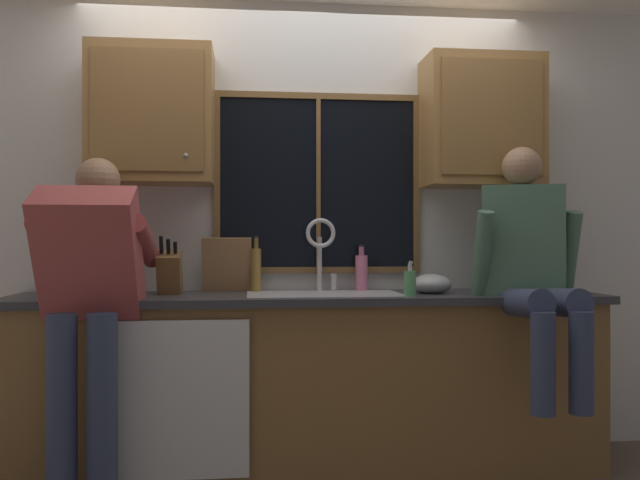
# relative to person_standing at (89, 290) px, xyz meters

# --- Properties ---
(back_wall) EXTENTS (5.40, 0.12, 2.55)m
(back_wall) POSITION_rel_person_standing_xyz_m (1.04, 0.70, 0.30)
(back_wall) COLOR silver
(back_wall) RESTS_ON floor
(window_glass) EXTENTS (1.10, 0.02, 0.95)m
(window_glass) POSITION_rel_person_standing_xyz_m (1.11, 0.63, 0.55)
(window_glass) COLOR black
(window_frame_top) EXTENTS (1.17, 0.02, 0.04)m
(window_frame_top) POSITION_rel_person_standing_xyz_m (1.11, 0.62, 1.04)
(window_frame_top) COLOR brown
(window_frame_bottom) EXTENTS (1.17, 0.02, 0.04)m
(window_frame_bottom) POSITION_rel_person_standing_xyz_m (1.11, 0.62, 0.06)
(window_frame_bottom) COLOR brown
(window_frame_left) EXTENTS (0.04, 0.02, 0.95)m
(window_frame_left) POSITION_rel_person_standing_xyz_m (0.55, 0.62, 0.55)
(window_frame_left) COLOR brown
(window_frame_right) EXTENTS (0.03, 0.02, 0.95)m
(window_frame_right) POSITION_rel_person_standing_xyz_m (1.68, 0.62, 0.55)
(window_frame_right) COLOR brown
(window_mullion_center) EXTENTS (0.02, 0.02, 0.95)m
(window_mullion_center) POSITION_rel_person_standing_xyz_m (1.11, 0.62, 0.55)
(window_mullion_center) COLOR brown
(lower_cabinet_run) EXTENTS (3.00, 0.58, 0.88)m
(lower_cabinet_run) POSITION_rel_person_standing_xyz_m (1.04, 0.35, -0.53)
(lower_cabinet_run) COLOR olive
(lower_cabinet_run) RESTS_ON floor
(countertop) EXTENTS (3.06, 0.62, 0.04)m
(countertop) POSITION_rel_person_standing_xyz_m (1.04, 0.33, -0.07)
(countertop) COLOR #38383D
(countertop) RESTS_ON lower_cabinet_run
(dishwasher_front) EXTENTS (0.60, 0.02, 0.74)m
(dishwasher_front) POSITION_rel_person_standing_xyz_m (0.43, 0.03, -0.52)
(dishwasher_front) COLOR white
(upper_cabinet_left) EXTENTS (0.64, 0.36, 0.72)m
(upper_cabinet_left) POSITION_rel_person_standing_xyz_m (0.21, 0.47, 0.89)
(upper_cabinet_left) COLOR #9E703D
(upper_cabinet_right) EXTENTS (0.64, 0.36, 0.72)m
(upper_cabinet_right) POSITION_rel_person_standing_xyz_m (2.01, 0.47, 0.89)
(upper_cabinet_right) COLOR #9E703D
(sink) EXTENTS (0.80, 0.46, 0.21)m
(sink) POSITION_rel_person_standing_xyz_m (1.11, 0.34, -0.15)
(sink) COLOR #B7B7BC
(sink) RESTS_ON lower_cabinet_run
(faucet) EXTENTS (0.18, 0.09, 0.40)m
(faucet) POSITION_rel_person_standing_xyz_m (1.12, 0.52, 0.20)
(faucet) COLOR silver
(faucet) RESTS_ON countertop
(person_standing) EXTENTS (0.53, 0.67, 1.60)m
(person_standing) POSITION_rel_person_standing_xyz_m (0.00, 0.00, 0.00)
(person_standing) COLOR #384260
(person_standing) RESTS_ON floor
(person_sitting_on_counter) EXTENTS (0.54, 0.65, 1.26)m
(person_sitting_on_counter) POSITION_rel_person_standing_xyz_m (2.12, 0.07, 0.13)
(person_sitting_on_counter) COLOR #384260
(person_sitting_on_counter) RESTS_ON countertop
(knife_block) EXTENTS (0.12, 0.18, 0.32)m
(knife_block) POSITION_rel_person_standing_xyz_m (0.31, 0.39, 0.05)
(knife_block) COLOR brown
(knife_block) RESTS_ON countertop
(cutting_board) EXTENTS (0.27, 0.08, 0.30)m
(cutting_board) POSITION_rel_person_standing_xyz_m (0.60, 0.56, 0.09)
(cutting_board) COLOR #997047
(cutting_board) RESTS_ON countertop
(mixing_bowl) EXTENTS (0.21, 0.21, 0.11)m
(mixing_bowl) POSITION_rel_person_standing_xyz_m (1.69, 0.32, -0.01)
(mixing_bowl) COLOR #B7B7BC
(mixing_bowl) RESTS_ON countertop
(soap_dispenser) EXTENTS (0.06, 0.07, 0.18)m
(soap_dispenser) POSITION_rel_person_standing_xyz_m (1.52, 0.14, 0.01)
(soap_dispenser) COLOR #59A566
(soap_dispenser) RESTS_ON countertop
(bottle_green_glass) EXTENTS (0.07, 0.07, 0.26)m
(bottle_green_glass) POSITION_rel_person_standing_xyz_m (1.35, 0.55, 0.05)
(bottle_green_glass) COLOR pink
(bottle_green_glass) RESTS_ON countertop
(bottle_tall_clear) EXTENTS (0.05, 0.05, 0.31)m
(bottle_tall_clear) POSITION_rel_person_standing_xyz_m (0.76, 0.53, 0.07)
(bottle_tall_clear) COLOR olive
(bottle_tall_clear) RESTS_ON countertop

